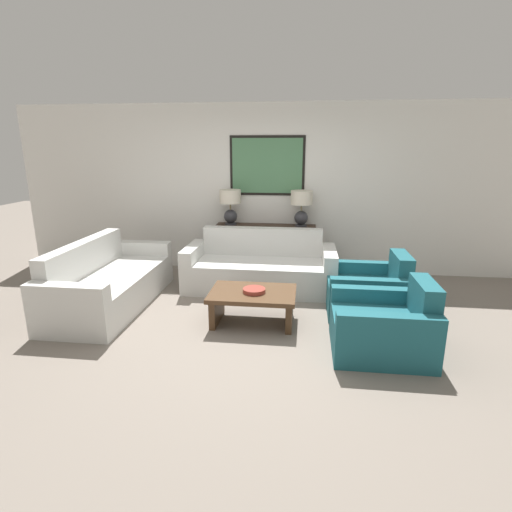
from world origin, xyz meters
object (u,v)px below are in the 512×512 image
at_px(armchair_near_back_wall, 369,292).
at_px(coffee_table, 253,300).
at_px(table_lamp_left, 230,203).
at_px(couch_by_back_wall, 260,269).
at_px(console_table, 265,250).
at_px(couch_by_side, 109,284).
at_px(table_lamp_right, 302,204).
at_px(decorative_bowl, 254,290).
at_px(armchair_near_camera, 385,327).

bearing_deg(armchair_near_back_wall, coffee_table, -160.01).
xyz_separation_m(table_lamp_left, couch_by_back_wall, (0.56, -0.70, -0.85)).
bearing_deg(armchair_near_back_wall, table_lamp_left, 144.93).
xyz_separation_m(console_table, couch_by_side, (-1.87, -1.57, -0.11)).
relative_size(table_lamp_left, couch_by_back_wall, 0.26).
bearing_deg(coffee_table, table_lamp_right, 75.07).
xyz_separation_m(table_lamp_left, armchair_near_back_wall, (1.99, -1.40, -0.88)).
height_order(coffee_table, armchair_near_back_wall, armchair_near_back_wall).
xyz_separation_m(table_lamp_left, couch_by_side, (-1.31, -1.57, -0.85)).
relative_size(console_table, coffee_table, 1.60).
relative_size(table_lamp_right, coffee_table, 0.56).
bearing_deg(decorative_bowl, console_table, 92.03).
height_order(table_lamp_right, armchair_near_back_wall, table_lamp_right).
relative_size(table_lamp_left, coffee_table, 0.56).
bearing_deg(table_lamp_right, coffee_table, -104.93).
xyz_separation_m(table_lamp_right, armchair_near_back_wall, (0.88, -1.40, -0.88)).
bearing_deg(couch_by_back_wall, decorative_bowl, -86.81).
relative_size(coffee_table, armchair_near_camera, 1.04).
bearing_deg(armchair_near_camera, console_table, 120.82).
relative_size(console_table, decorative_bowl, 6.08).
xyz_separation_m(couch_by_side, armchair_near_camera, (3.31, -0.84, -0.03)).
xyz_separation_m(couch_by_side, decorative_bowl, (1.94, -0.36, 0.13)).
bearing_deg(console_table, couch_by_side, -139.91).
bearing_deg(couch_by_back_wall, armchair_near_camera, -49.92).
bearing_deg(couch_by_back_wall, armchair_near_back_wall, -25.91).
relative_size(armchair_near_back_wall, armchair_near_camera, 1.00).
height_order(table_lamp_right, decorative_bowl, table_lamp_right).
relative_size(console_table, table_lamp_left, 2.85).
xyz_separation_m(coffee_table, decorative_bowl, (0.02, -0.03, 0.13)).
height_order(couch_by_back_wall, coffee_table, couch_by_back_wall).
distance_m(table_lamp_left, decorative_bowl, 2.16).
distance_m(decorative_bowl, armchair_near_back_wall, 1.48).
bearing_deg(armchair_near_camera, decorative_bowl, 160.81).
xyz_separation_m(coffee_table, armchair_near_camera, (1.39, -0.50, -0.02)).
relative_size(couch_by_side, coffee_table, 2.16).
height_order(console_table, decorative_bowl, console_table).
relative_size(table_lamp_left, armchair_near_back_wall, 0.58).
bearing_deg(coffee_table, armchair_near_camera, -19.99).
xyz_separation_m(console_table, coffee_table, (0.05, -1.90, -0.12)).
distance_m(couch_by_side, armchair_near_back_wall, 3.31).
relative_size(couch_by_back_wall, armchair_near_camera, 2.24).
xyz_separation_m(couch_by_side, coffee_table, (1.92, -0.33, -0.01)).
relative_size(couch_by_back_wall, couch_by_side, 1.00).
bearing_deg(table_lamp_right, console_table, 180.00).
distance_m(console_table, couch_by_side, 2.45).
height_order(couch_by_side, armchair_near_back_wall, couch_by_side).
bearing_deg(decorative_bowl, table_lamp_right, 75.82).
height_order(console_table, couch_by_back_wall, couch_by_back_wall).
bearing_deg(armchair_near_back_wall, couch_by_side, -177.00).
bearing_deg(decorative_bowl, table_lamp_left, 107.93).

